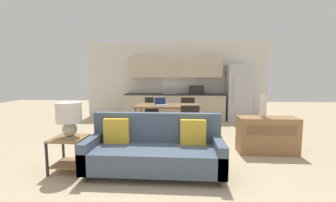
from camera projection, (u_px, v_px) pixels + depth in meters
The scene contains 14 objects.
ground_plane at pixel (164, 171), 3.57m from camera, with size 20.00×20.00×0.00m, color tan.
wall_back at pixel (175, 80), 8.01m from camera, with size 6.40×0.07×2.70m.
kitchen_counter at pixel (175, 95), 7.77m from camera, with size 3.41×0.65×2.15m.
refrigerator at pixel (238, 93), 7.52m from camera, with size 0.74×0.73×1.87m.
dining_table at pixel (167, 108), 5.69m from camera, with size 1.61×0.80×0.77m.
couch at pixel (155, 150), 3.51m from camera, with size 2.08×0.80×0.90m.
side_table at pixel (69, 148), 3.54m from camera, with size 0.50×0.50×0.54m.
table_lamp at pixel (69, 116), 3.49m from camera, with size 0.39×0.39×0.56m.
credenza at pixel (267, 135), 4.36m from camera, with size 1.11×0.43×0.71m.
vase at pixel (263, 106), 4.33m from camera, with size 0.13×0.13×0.45m.
dining_chair_near_right at pixel (189, 122), 4.88m from camera, with size 0.47×0.47×0.88m.
dining_chair_far_left at pixel (151, 111), 6.47m from camera, with size 0.44×0.44×0.88m.
dining_chair_far_right at pixel (188, 111), 6.42m from camera, with size 0.45×0.45×0.88m.
laptop at pixel (161, 103), 5.64m from camera, with size 0.39×0.36×0.20m.
Camera 1 is at (0.31, -3.42, 1.50)m, focal length 24.00 mm.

